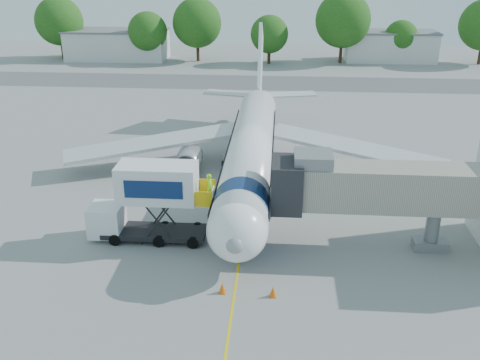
# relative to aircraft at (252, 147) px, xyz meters

# --- Properties ---
(ground) EXTENTS (160.00, 160.00, 0.00)m
(ground) POSITION_rel_aircraft_xyz_m (0.00, -4.12, -2.95)
(ground) COLOR gray
(ground) RESTS_ON ground
(guidance_line) EXTENTS (0.15, 70.00, 0.01)m
(guidance_line) POSITION_rel_aircraft_xyz_m (0.00, -4.12, -2.94)
(guidance_line) COLOR yellow
(guidance_line) RESTS_ON ground
(taxiway_strip) EXTENTS (120.00, 10.00, 0.01)m
(taxiway_strip) POSITION_rel_aircraft_xyz_m (0.00, 37.88, -2.94)
(taxiway_strip) COLOR #59595B
(taxiway_strip) RESTS_ON ground
(aircraft) EXTENTS (34.17, 37.73, 11.35)m
(aircraft) POSITION_rel_aircraft_xyz_m (0.00, 0.00, 0.00)
(aircraft) COLOR white
(aircraft) RESTS_ON ground
(jet_bridge) EXTENTS (13.90, 3.20, 6.60)m
(jet_bridge) POSITION_rel_aircraft_xyz_m (7.99, -11.12, 1.39)
(jet_bridge) COLOR #AAA291
(jet_bridge) RESTS_ON ground
(catering_hiloader) EXTENTS (8.57, 2.44, 5.50)m
(catering_hiloader) POSITION_rel_aircraft_xyz_m (-6.26, -11.12, -0.19)
(catering_hiloader) COLOR black
(catering_hiloader) RESTS_ON ground
(ground_tug) EXTENTS (3.88, 2.22, 1.50)m
(ground_tug) POSITION_rel_aircraft_xyz_m (1.79, -19.74, -2.16)
(ground_tug) COLOR white
(ground_tug) RESTS_ON ground
(safety_cone_a) EXTENTS (0.43, 0.43, 0.68)m
(safety_cone_a) POSITION_rel_aircraft_xyz_m (-0.70, -17.11, -2.62)
(safety_cone_a) COLOR #E75E0C
(safety_cone_a) RESTS_ON ground
(safety_cone_b) EXTENTS (0.43, 0.43, 0.68)m
(safety_cone_b) POSITION_rel_aircraft_xyz_m (2.22, -17.25, -2.62)
(safety_cone_b) COLOR #E75E0C
(safety_cone_b) RESTS_ON ground
(outbuilding_left) EXTENTS (18.40, 8.40, 5.30)m
(outbuilding_left) POSITION_rel_aircraft_xyz_m (-28.00, 55.88, -0.29)
(outbuilding_left) COLOR silver
(outbuilding_left) RESTS_ON ground
(outbuilding_right) EXTENTS (16.40, 7.40, 5.30)m
(outbuilding_right) POSITION_rel_aircraft_xyz_m (22.00, 57.88, -0.29)
(outbuilding_right) COLOR silver
(outbuilding_right) RESTS_ON ground
(tree_a) EXTENTS (8.69, 8.69, 11.08)m
(tree_a) POSITION_rel_aircraft_xyz_m (-38.50, 55.67, 3.78)
(tree_a) COLOR #382314
(tree_a) RESTS_ON ground
(tree_b) EXTENTS (6.94, 6.94, 8.85)m
(tree_b) POSITION_rel_aircraft_xyz_m (-21.53, 53.25, 2.42)
(tree_b) COLOR #382314
(tree_b) RESTS_ON ground
(tree_c) EXTENTS (8.72, 8.72, 11.12)m
(tree_c) POSITION_rel_aircraft_xyz_m (-12.86, 54.87, 3.80)
(tree_c) COLOR #382314
(tree_c) RESTS_ON ground
(tree_d) EXTENTS (6.61, 6.61, 8.43)m
(tree_d) POSITION_rel_aircraft_xyz_m (0.12, 53.37, 2.16)
(tree_d) COLOR #382314
(tree_d) RESTS_ON ground
(tree_e) EXTENTS (9.64, 9.64, 12.29)m
(tree_e) POSITION_rel_aircraft_xyz_m (12.91, 55.06, 4.51)
(tree_e) COLOR #382314
(tree_e) RESTS_ON ground
(tree_f) EXTENTS (5.79, 5.79, 7.38)m
(tree_f) POSITION_rel_aircraft_xyz_m (23.55, 56.69, 1.53)
(tree_f) COLOR #382314
(tree_f) RESTS_ON ground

